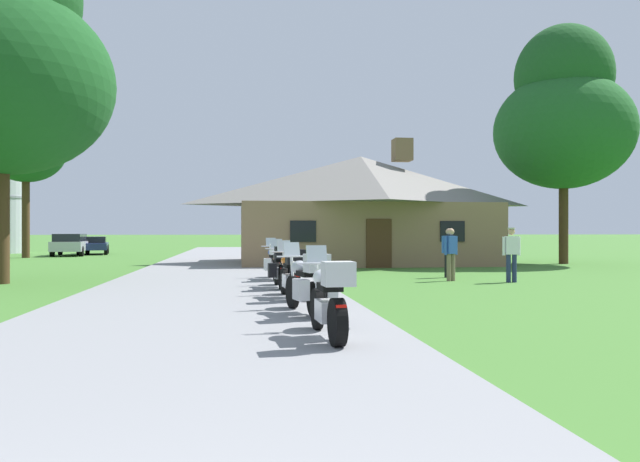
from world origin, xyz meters
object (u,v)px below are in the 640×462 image
(parked_silver_suv_far_left, at_px, (70,244))
(motorcycle_orange_third_in_row, at_px, (290,273))
(motorcycle_white_nearest_to_camera, at_px, (329,299))
(tree_left_far, at_px, (26,141))
(motorcycle_black_fourth_in_row, at_px, (280,267))
(motorcycle_silver_second_in_row, at_px, (308,284))
(motorcycle_blue_farthest_in_row, at_px, (274,262))
(bystander_blue_shirt_near_lodge, at_px, (449,250))
(parked_navy_sedan_far_left, at_px, (93,245))
(bystander_blue_shirt_beside_signpost, at_px, (451,252))
(bystander_white_shirt_by_tree, at_px, (511,252))
(tree_right_of_lodge, at_px, (564,115))
(tree_left_near, at_px, (2,55))

(parked_silver_suv_far_left, bearing_deg, motorcycle_orange_third_in_row, -72.63)
(motorcycle_white_nearest_to_camera, relative_size, tree_left_far, 0.21)
(motorcycle_white_nearest_to_camera, height_order, motorcycle_black_fourth_in_row, same)
(motorcycle_silver_second_in_row, bearing_deg, motorcycle_blue_farthest_in_row, 79.31)
(bystander_blue_shirt_near_lodge, relative_size, tree_left_far, 0.17)
(bystander_blue_shirt_near_lodge, height_order, parked_navy_sedan_far_left, bystander_blue_shirt_near_lodge)
(motorcycle_blue_farthest_in_row, height_order, bystander_blue_shirt_beside_signpost, bystander_blue_shirt_beside_signpost)
(bystander_white_shirt_by_tree, bearing_deg, parked_navy_sedan_far_left, 134.65)
(motorcycle_blue_farthest_in_row, height_order, bystander_blue_shirt_near_lodge, bystander_blue_shirt_near_lodge)
(motorcycle_blue_farthest_in_row, relative_size, bystander_blue_shirt_near_lodge, 1.25)
(motorcycle_blue_farthest_in_row, xyz_separation_m, bystander_blue_shirt_near_lodge, (5.98, 0.91, 0.32))
(motorcycle_blue_farthest_in_row, bearing_deg, bystander_white_shirt_by_tree, -13.43)
(motorcycle_black_fourth_in_row, distance_m, tree_right_of_lodge, 19.60)
(tree_left_far, height_order, parked_navy_sedan_far_left, tree_left_far)
(bystander_white_shirt_by_tree, relative_size, tree_left_near, 0.15)
(motorcycle_blue_farthest_in_row, bearing_deg, tree_left_far, 122.20)
(motorcycle_silver_second_in_row, distance_m, tree_left_near, 13.33)
(bystander_blue_shirt_beside_signpost, xyz_separation_m, bystander_white_shirt_by_tree, (1.67, -0.75, 0.02))
(motorcycle_orange_third_in_row, distance_m, bystander_blue_shirt_near_lodge, 8.66)
(motorcycle_blue_farthest_in_row, xyz_separation_m, parked_silver_suv_far_left, (-11.81, 21.90, 0.17))
(tree_right_of_lodge, relative_size, parked_silver_suv_far_left, 2.41)
(bystander_blue_shirt_near_lodge, bearing_deg, parked_silver_suv_far_left, 116.58)
(bystander_blue_shirt_near_lodge, bearing_deg, tree_right_of_lodge, 28.87)
(motorcycle_white_nearest_to_camera, xyz_separation_m, motorcycle_orange_third_in_row, (-0.10, 5.37, 0.00))
(parked_navy_sedan_far_left, bearing_deg, tree_left_near, -93.11)
(motorcycle_silver_second_in_row, relative_size, bystander_blue_shirt_near_lodge, 1.24)
(motorcycle_orange_third_in_row, relative_size, motorcycle_black_fourth_in_row, 1.00)
(motorcycle_white_nearest_to_camera, height_order, bystander_white_shirt_by_tree, bystander_white_shirt_by_tree)
(bystander_white_shirt_by_tree, bearing_deg, motorcycle_black_fourth_in_row, -158.39)
(bystander_blue_shirt_near_lodge, xyz_separation_m, bystander_blue_shirt_beside_signpost, (-0.43, -1.45, 0.00))
(motorcycle_black_fourth_in_row, relative_size, tree_left_near, 0.19)
(bystander_blue_shirt_beside_signpost, bearing_deg, parked_silver_suv_far_left, 101.74)
(motorcycle_white_nearest_to_camera, height_order, tree_left_far, tree_left_far)
(motorcycle_black_fourth_in_row, height_order, bystander_white_shirt_by_tree, bystander_white_shirt_by_tree)
(bystander_blue_shirt_beside_signpost, bearing_deg, tree_left_near, 150.95)
(motorcycle_black_fourth_in_row, relative_size, tree_right_of_lodge, 0.18)
(motorcycle_white_nearest_to_camera, distance_m, motorcycle_black_fourth_in_row, 7.91)
(tree_left_far, relative_size, tree_left_near, 0.89)
(bystander_blue_shirt_near_lodge, xyz_separation_m, tree_right_of_lodge, (8.44, 7.75, 6.26))
(motorcycle_black_fourth_in_row, bearing_deg, tree_left_near, 156.93)
(motorcycle_orange_third_in_row, bearing_deg, motorcycle_white_nearest_to_camera, -94.18)
(bystander_blue_shirt_near_lodge, xyz_separation_m, tree_left_far, (-19.56, 18.11, 5.99))
(motorcycle_white_nearest_to_camera, distance_m, tree_left_far, 33.41)
(motorcycle_white_nearest_to_camera, distance_m, tree_right_of_lodge, 24.98)
(motorcycle_black_fourth_in_row, height_order, tree_left_far, tree_left_far)
(motorcycle_white_nearest_to_camera, xyz_separation_m, motorcycle_blue_farthest_in_row, (-0.16, 10.77, -0.01))
(motorcycle_blue_farthest_in_row, distance_m, bystander_white_shirt_by_tree, 7.33)
(bystander_white_shirt_by_tree, bearing_deg, tree_left_near, -176.28)
(motorcycle_orange_third_in_row, xyz_separation_m, bystander_blue_shirt_near_lodge, (5.92, 6.32, 0.31))
(tree_left_near, bearing_deg, motorcycle_black_fourth_in_row, -20.62)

